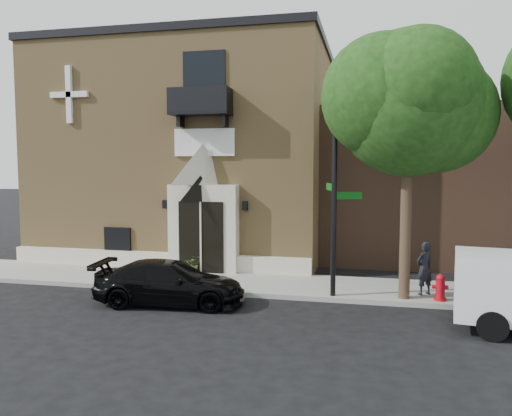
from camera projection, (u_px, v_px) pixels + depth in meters
The scene contains 9 objects.
ground at pixel (206, 295), 15.64m from camera, with size 120.00×120.00×0.00m, color black.
sidewalk at pixel (248, 283), 16.87m from camera, with size 42.00×3.00×0.15m, color gray.
church at pixel (199, 153), 23.63m from camera, with size 12.20×11.01×9.30m.
street_tree_left at pixel (410, 101), 14.13m from camera, with size 4.97×4.38×7.77m.
black_sedan at pixel (170, 283), 14.57m from camera, with size 1.79×4.40×1.28m, color black.
street_sign at pixel (335, 198), 14.78m from camera, with size 1.11×0.89×5.83m.
fire_hydrant at pixel (440, 287), 14.44m from camera, with size 0.44×0.35×0.78m.
planter at pixel (194, 264), 18.11m from camera, with size 0.59×0.51×0.66m, color #4A6328.
pedestrian_near at pixel (424, 268), 15.06m from camera, with size 0.59×0.39×1.62m, color black.
Camera 1 is at (4.96, -14.61, 4.06)m, focal length 35.00 mm.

